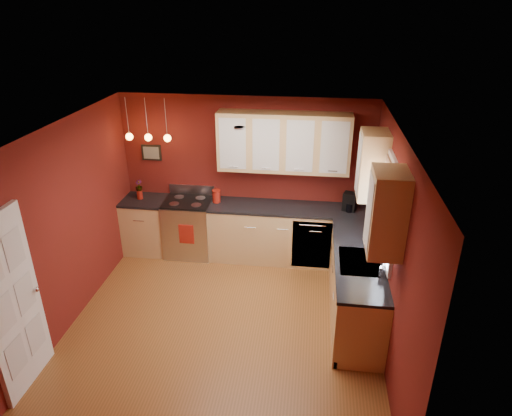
# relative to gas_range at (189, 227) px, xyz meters

# --- Properties ---
(floor) EXTENTS (4.20, 4.20, 0.00)m
(floor) POSITION_rel_gas_range_xyz_m (0.92, -1.80, -0.48)
(floor) COLOR brown
(floor) RESTS_ON ground
(ceiling) EXTENTS (4.00, 4.20, 0.02)m
(ceiling) POSITION_rel_gas_range_xyz_m (0.92, -1.80, 2.12)
(ceiling) COLOR beige
(ceiling) RESTS_ON wall_back
(wall_back) EXTENTS (4.00, 0.02, 2.60)m
(wall_back) POSITION_rel_gas_range_xyz_m (0.92, 0.30, 0.82)
(wall_back) COLOR maroon
(wall_back) RESTS_ON floor
(wall_front) EXTENTS (4.00, 0.02, 2.60)m
(wall_front) POSITION_rel_gas_range_xyz_m (0.92, -3.90, 0.82)
(wall_front) COLOR maroon
(wall_front) RESTS_ON floor
(wall_left) EXTENTS (0.02, 4.20, 2.60)m
(wall_left) POSITION_rel_gas_range_xyz_m (-1.08, -1.80, 0.82)
(wall_left) COLOR maroon
(wall_left) RESTS_ON floor
(wall_right) EXTENTS (0.02, 4.20, 2.60)m
(wall_right) POSITION_rel_gas_range_xyz_m (2.92, -1.80, 0.82)
(wall_right) COLOR maroon
(wall_right) RESTS_ON floor
(base_cabinets_back_left) EXTENTS (0.70, 0.60, 0.90)m
(base_cabinets_back_left) POSITION_rel_gas_range_xyz_m (-0.73, -0.00, -0.03)
(base_cabinets_back_left) COLOR tan
(base_cabinets_back_left) RESTS_ON floor
(base_cabinets_back_right) EXTENTS (2.54, 0.60, 0.90)m
(base_cabinets_back_right) POSITION_rel_gas_range_xyz_m (1.65, -0.00, -0.03)
(base_cabinets_back_right) COLOR tan
(base_cabinets_back_right) RESTS_ON floor
(base_cabinets_right) EXTENTS (0.60, 2.10, 0.90)m
(base_cabinets_right) POSITION_rel_gas_range_xyz_m (2.62, -1.35, -0.03)
(base_cabinets_right) COLOR tan
(base_cabinets_right) RESTS_ON floor
(counter_back_left) EXTENTS (0.70, 0.62, 0.04)m
(counter_back_left) POSITION_rel_gas_range_xyz_m (-0.73, -0.00, 0.44)
(counter_back_left) COLOR black
(counter_back_left) RESTS_ON base_cabinets_back_left
(counter_back_right) EXTENTS (2.54, 0.62, 0.04)m
(counter_back_right) POSITION_rel_gas_range_xyz_m (1.65, -0.00, 0.44)
(counter_back_right) COLOR black
(counter_back_right) RESTS_ON base_cabinets_back_right
(counter_right) EXTENTS (0.62, 2.10, 0.04)m
(counter_right) POSITION_rel_gas_range_xyz_m (2.62, -1.35, 0.44)
(counter_right) COLOR black
(counter_right) RESTS_ON base_cabinets_right
(gas_range) EXTENTS (0.76, 0.64, 1.11)m
(gas_range) POSITION_rel_gas_range_xyz_m (0.00, 0.00, 0.00)
(gas_range) COLOR #B7B7BC
(gas_range) RESTS_ON floor
(dishwasher_front) EXTENTS (0.60, 0.02, 0.80)m
(dishwasher_front) POSITION_rel_gas_range_xyz_m (2.02, -0.29, -0.03)
(dishwasher_front) COLOR #B7B7BC
(dishwasher_front) RESTS_ON base_cabinets_back_right
(sink) EXTENTS (0.50, 0.70, 0.33)m
(sink) POSITION_rel_gas_range_xyz_m (2.62, -1.50, 0.43)
(sink) COLOR #97989C
(sink) RESTS_ON counter_right
(window) EXTENTS (0.06, 1.02, 1.22)m
(window) POSITION_rel_gas_range_xyz_m (2.89, -1.50, 1.21)
(window) COLOR white
(window) RESTS_ON wall_right
(door_left_wall) EXTENTS (0.12, 0.82, 2.05)m
(door_left_wall) POSITION_rel_gas_range_xyz_m (-1.05, -3.00, 0.54)
(door_left_wall) COLOR white
(door_left_wall) RESTS_ON floor
(upper_cabinets_back) EXTENTS (2.00, 0.35, 0.90)m
(upper_cabinets_back) POSITION_rel_gas_range_xyz_m (1.52, 0.12, 1.47)
(upper_cabinets_back) COLOR tan
(upper_cabinets_back) RESTS_ON wall_back
(upper_cabinets_right) EXTENTS (0.35, 1.95, 0.90)m
(upper_cabinets_right) POSITION_rel_gas_range_xyz_m (2.75, -1.48, 1.47)
(upper_cabinets_right) COLOR tan
(upper_cabinets_right) RESTS_ON wall_right
(wall_picture) EXTENTS (0.32, 0.03, 0.26)m
(wall_picture) POSITION_rel_gas_range_xyz_m (-0.63, 0.28, 1.17)
(wall_picture) COLOR black
(wall_picture) RESTS_ON wall_back
(pendant_lights) EXTENTS (0.71, 0.11, 0.66)m
(pendant_lights) POSITION_rel_gas_range_xyz_m (-0.53, -0.05, 1.53)
(pendant_lights) COLOR #97989C
(pendant_lights) RESTS_ON ceiling
(red_canister) EXTENTS (0.14, 0.14, 0.21)m
(red_canister) POSITION_rel_gas_range_xyz_m (0.47, 0.04, 0.56)
(red_canister) COLOR maroon
(red_canister) RESTS_ON counter_back_right
(red_vase) EXTENTS (0.09, 0.09, 0.14)m
(red_vase) POSITION_rel_gas_range_xyz_m (-0.80, 0.01, 0.53)
(red_vase) COLOR maroon
(red_vase) RESTS_ON counter_back_left
(flowers) EXTENTS (0.13, 0.13, 0.20)m
(flowers) POSITION_rel_gas_range_xyz_m (-0.80, 0.01, 0.68)
(flowers) COLOR maroon
(flowers) RESTS_ON red_vase
(coffee_maker) EXTENTS (0.24, 0.23, 0.28)m
(coffee_maker) POSITION_rel_gas_range_xyz_m (2.57, 0.01, 0.59)
(coffee_maker) COLOR black
(coffee_maker) RESTS_ON counter_back_right
(soap_pump) EXTENTS (0.10, 0.10, 0.18)m
(soap_pump) POSITION_rel_gas_range_xyz_m (2.86, -1.81, 0.55)
(soap_pump) COLOR silver
(soap_pump) RESTS_ON counter_right
(dish_towel) EXTENTS (0.24, 0.02, 0.33)m
(dish_towel) POSITION_rel_gas_range_xyz_m (0.04, -0.33, 0.04)
(dish_towel) COLOR maroon
(dish_towel) RESTS_ON gas_range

